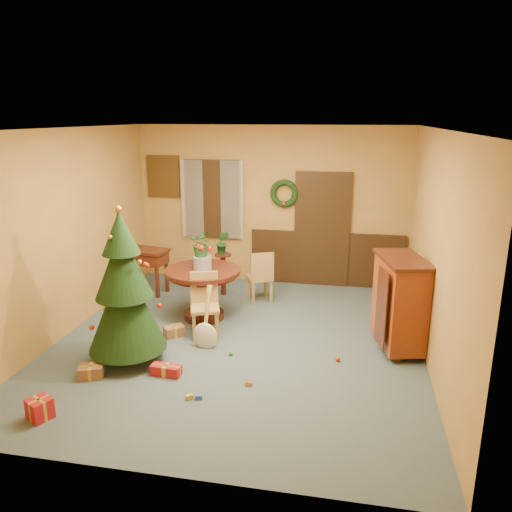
% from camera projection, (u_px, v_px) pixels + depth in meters
% --- Properties ---
extents(room_envelope, '(5.50, 5.50, 5.50)m').
position_uv_depth(room_envelope, '(282.00, 225.00, 9.20)').
color(room_envelope, '#394952').
rests_on(room_envelope, ground).
extents(dining_table, '(1.16, 1.16, 0.80)m').
position_uv_depth(dining_table, '(203.00, 284.00, 7.66)').
color(dining_table, black).
rests_on(dining_table, floor).
extents(urn, '(0.28, 0.28, 0.21)m').
position_uv_depth(urn, '(202.00, 263.00, 7.57)').
color(urn, slate).
rests_on(urn, dining_table).
extents(centerpiece_plant, '(0.37, 0.32, 0.41)m').
position_uv_depth(centerpiece_plant, '(202.00, 243.00, 7.49)').
color(centerpiece_plant, '#1E4C23').
rests_on(centerpiece_plant, urn).
extents(chair_near, '(0.50, 0.50, 0.92)m').
position_uv_depth(chair_near, '(205.00, 302.00, 7.12)').
color(chair_near, olive).
rests_on(chair_near, floor).
extents(chair_far, '(0.52, 0.52, 0.89)m').
position_uv_depth(chair_far, '(261.00, 275.00, 8.36)').
color(chair_far, olive).
rests_on(chair_far, floor).
extents(guitar, '(0.36, 0.53, 0.79)m').
position_uv_depth(guitar, '(205.00, 320.00, 6.72)').
color(guitar, beige).
rests_on(guitar, floor).
extents(plant_stand, '(0.29, 0.29, 0.74)m').
position_uv_depth(plant_stand, '(223.00, 269.00, 8.72)').
color(plant_stand, black).
rests_on(plant_stand, floor).
extents(stand_plant, '(0.24, 0.19, 0.41)m').
position_uv_depth(stand_plant, '(223.00, 243.00, 8.58)').
color(stand_plant, '#19471E').
rests_on(stand_plant, plant_stand).
extents(christmas_tree, '(0.98, 0.98, 2.03)m').
position_uv_depth(christmas_tree, '(124.00, 290.00, 6.21)').
color(christmas_tree, '#382111').
rests_on(christmas_tree, floor).
extents(writing_desk, '(0.97, 0.60, 0.80)m').
position_uv_depth(writing_desk, '(142.00, 260.00, 8.80)').
color(writing_desk, black).
rests_on(writing_desk, floor).
extents(sideboard, '(0.75, 1.09, 1.28)m').
position_uv_depth(sideboard, '(400.00, 301.00, 6.62)').
color(sideboard, '#4F1809').
rests_on(sideboard, floor).
extents(gift_a, '(0.34, 0.29, 0.15)m').
position_uv_depth(gift_a, '(91.00, 372.00, 6.03)').
color(gift_a, brown).
rests_on(gift_a, floor).
extents(gift_b, '(0.30, 0.30, 0.22)m').
position_uv_depth(gift_b, '(40.00, 409.00, 5.20)').
color(gift_b, '#A2151A').
rests_on(gift_b, floor).
extents(gift_c, '(0.33, 0.31, 0.15)m').
position_uv_depth(gift_c, '(174.00, 331.00, 7.16)').
color(gift_c, brown).
rests_on(gift_c, floor).
extents(gift_d, '(0.38, 0.17, 0.13)m').
position_uv_depth(gift_d, '(166.00, 370.00, 6.08)').
color(gift_d, '#A2151A').
rests_on(gift_d, floor).
extents(toy_a, '(0.09, 0.08, 0.05)m').
position_uv_depth(toy_a, '(199.00, 397.00, 5.58)').
color(toy_a, '#264CA6').
rests_on(toy_a, floor).
extents(toy_b, '(0.06, 0.06, 0.06)m').
position_uv_depth(toy_b, '(231.00, 353.00, 6.58)').
color(toy_b, '#2A8F27').
rests_on(toy_b, floor).
extents(toy_c, '(0.09, 0.09, 0.05)m').
position_uv_depth(toy_c, '(189.00, 397.00, 5.58)').
color(toy_c, gold).
rests_on(toy_c, floor).
extents(toy_d, '(0.06, 0.06, 0.06)m').
position_uv_depth(toy_d, '(338.00, 359.00, 6.42)').
color(toy_d, red).
rests_on(toy_d, floor).
extents(toy_e, '(0.08, 0.05, 0.05)m').
position_uv_depth(toy_e, '(249.00, 384.00, 5.86)').
color(toy_e, orange).
rests_on(toy_e, floor).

